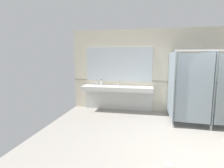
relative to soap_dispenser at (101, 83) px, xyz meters
name	(u,v)px	position (x,y,z in m)	size (l,w,h in m)	color
ground_plane	(200,155)	(2.72, -2.65, -1.02)	(7.54, 6.16, 0.10)	gray
wall_back	(181,71)	(2.72, 0.19, 0.44)	(7.54, 0.12, 2.82)	beige
wall_back_tile_band	(181,82)	(2.72, 0.13, 0.08)	(7.54, 0.01, 0.06)	#9E937F
vanity_counter	(118,93)	(0.60, -0.08, -0.33)	(2.43, 0.56, 0.99)	silver
mirror_panel	(119,64)	(0.60, 0.12, 0.65)	(2.33, 0.02, 1.19)	silver
soap_dispenser	(101,83)	(0.00, 0.00, 0.00)	(0.07, 0.07, 0.22)	white
floor_drain_cover	(168,164)	(2.05, -3.20, -0.97)	(0.14, 0.14, 0.01)	#B7BABF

